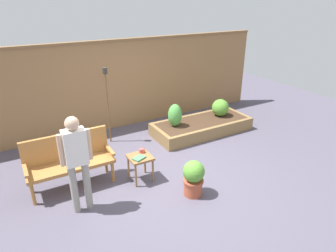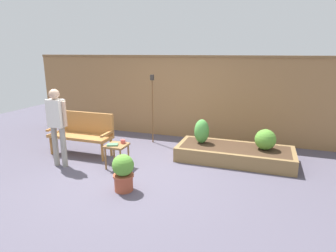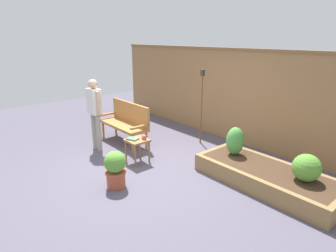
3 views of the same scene
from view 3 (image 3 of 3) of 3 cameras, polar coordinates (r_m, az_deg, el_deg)
ground_plane at (r=5.42m, az=-4.50°, el=-8.83°), size 14.00×14.00×0.00m
fence_back at (r=6.84m, az=13.28°, el=5.99°), size 8.40×0.14×2.16m
garden_bench at (r=6.71m, az=-8.32°, el=1.25°), size 1.44×0.48×0.94m
side_table at (r=5.62m, az=-6.19°, el=-3.48°), size 0.40×0.40×0.48m
cup_on_table at (r=5.57m, az=-4.82°, el=-2.30°), size 0.12×0.09×0.08m
book_on_table at (r=5.59m, az=-7.09°, el=-2.57°), size 0.25×0.22×0.03m
potted_boxwood at (r=4.80m, az=-10.50°, el=-8.30°), size 0.36×0.36×0.63m
raised_planter_bed at (r=5.14m, az=19.15°, el=-9.52°), size 2.40×1.00×0.30m
shrub_near_bench at (r=5.38m, az=13.27°, el=-2.94°), size 0.32×0.32×0.53m
shrub_far_corner at (r=4.81m, az=26.00°, el=-7.53°), size 0.42×0.42×0.42m
tiki_torch at (r=6.48m, az=6.81°, el=6.41°), size 0.10×0.10×1.71m
person_by_bench at (r=6.26m, az=-14.46°, el=3.39°), size 0.47×0.20×1.56m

